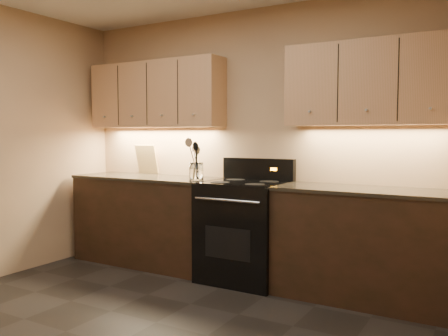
{
  "coord_description": "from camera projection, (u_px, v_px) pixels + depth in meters",
  "views": [
    {
      "loc": [
        2.13,
        -2.21,
        1.37
      ],
      "look_at": [
        -0.01,
        1.45,
        1.07
      ],
      "focal_mm": 38.0,
      "sensor_mm": 36.0,
      "label": 1
    }
  ],
  "objects": [
    {
      "name": "stove",
      "position": [
        245.0,
        230.0,
        4.45
      ],
      "size": [
        0.76,
        0.68,
        1.14
      ],
      "color": "black",
      "rests_on": "ground"
    },
    {
      "name": "wall_back",
      "position": [
        253.0,
        142.0,
        4.71
      ],
      "size": [
        4.0,
        0.04,
        2.6
      ],
      "primitive_type": "cube",
      "color": "tan",
      "rests_on": "ground"
    },
    {
      "name": "counter_right",
      "position": [
        364.0,
        244.0,
        3.91
      ],
      "size": [
        1.46,
        0.62,
        0.93
      ],
      "color": "black",
      "rests_on": "ground"
    },
    {
      "name": "counter_left",
      "position": [
        148.0,
        220.0,
        5.06
      ],
      "size": [
        1.62,
        0.62,
        0.93
      ],
      "color": "black",
      "rests_on": "ground"
    },
    {
      "name": "wooden_spoon",
      "position": [
        194.0,
        163.0,
        4.6
      ],
      "size": [
        0.11,
        0.06,
        0.31
      ],
      "primitive_type": null,
      "rotation": [
        0.01,
        0.15,
        0.08
      ],
      "color": "#D6B873",
      "rests_on": "utensil_crock"
    },
    {
      "name": "outlet_plate",
      "position": [
        150.0,
        157.0,
        5.37
      ],
      "size": [
        0.08,
        0.01,
        0.12
      ],
      "primitive_type": "cube",
      "color": "#B2B5BA",
      "rests_on": "wall_back"
    },
    {
      "name": "utensil_crock",
      "position": [
        196.0,
        172.0,
        4.61
      ],
      "size": [
        0.18,
        0.18,
        0.17
      ],
      "color": "white",
      "rests_on": "counter_left"
    },
    {
      "name": "upper_cab_left",
      "position": [
        156.0,
        95.0,
        5.1
      ],
      "size": [
        1.6,
        0.3,
        0.7
      ],
      "primitive_type": "cube",
      "color": "tan",
      "rests_on": "wall_back"
    },
    {
      "name": "steel_spatula",
      "position": [
        198.0,
        162.0,
        4.59
      ],
      "size": [
        0.16,
        0.1,
        0.34
      ],
      "primitive_type": null,
      "rotation": [
        0.04,
        -0.17,
        -0.21
      ],
      "color": "silver",
      "rests_on": "utensil_crock"
    },
    {
      "name": "cutting_board",
      "position": [
        147.0,
        159.0,
        5.34
      ],
      "size": [
        0.27,
        0.11,
        0.33
      ],
      "primitive_type": "cube",
      "rotation": [
        0.25,
        0.0,
        0.04
      ],
      "color": "#D6B873",
      "rests_on": "counter_left"
    },
    {
      "name": "steel_skimmer",
      "position": [
        199.0,
        159.0,
        4.56
      ],
      "size": [
        0.21,
        0.1,
        0.4
      ],
      "primitive_type": null,
      "rotation": [
        0.04,
        -0.31,
        -0.1
      ],
      "color": "silver",
      "rests_on": "utensil_crock"
    },
    {
      "name": "upper_cab_right",
      "position": [
        371.0,
        83.0,
        3.95
      ],
      "size": [
        1.44,
        0.3,
        0.7
      ],
      "primitive_type": "cube",
      "color": "tan",
      "rests_on": "wall_back"
    },
    {
      "name": "black_turner",
      "position": [
        197.0,
        161.0,
        4.57
      ],
      "size": [
        0.13,
        0.13,
        0.35
      ],
      "primitive_type": null,
      "rotation": [
        -0.08,
        -0.04,
        0.4
      ],
      "color": "black",
      "rests_on": "utensil_crock"
    },
    {
      "name": "black_spoon",
      "position": [
        198.0,
        160.0,
        4.62
      ],
      "size": [
        0.08,
        0.13,
        0.36
      ],
      "primitive_type": null,
      "rotation": [
        0.21,
        0.06,
        -0.01
      ],
      "color": "black",
      "rests_on": "utensil_crock"
    }
  ]
}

